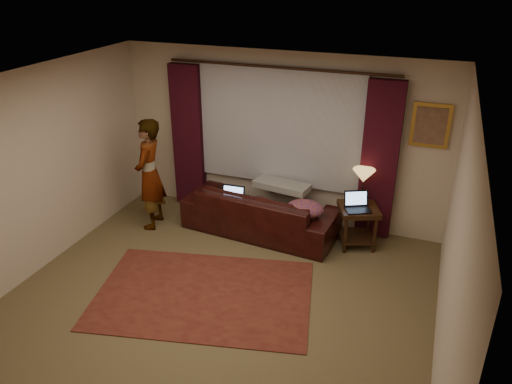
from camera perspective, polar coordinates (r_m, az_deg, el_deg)
floor at (r=6.11m, az=-4.96°, el=-12.97°), size 5.00×5.00×0.01m
ceiling at (r=4.95m, az=-6.09°, el=11.46°), size 5.00×5.00×0.02m
wall_back at (r=7.55m, az=2.77°, el=6.12°), size 5.00×0.02×2.60m
wall_front at (r=3.74m, az=-23.14°, el=-18.52°), size 5.00×0.02×2.60m
wall_left at (r=6.81m, az=-24.82°, el=1.53°), size 0.02×5.00×2.60m
wall_right at (r=4.97m, az=21.70°, el=-6.54°), size 0.02×5.00×2.60m
sheer_curtain at (r=7.43m, az=2.66°, el=7.43°), size 2.50×0.05×1.80m
drape_left at (r=8.05m, az=-7.75°, el=6.25°), size 0.50×0.14×2.30m
drape_right at (r=7.20m, az=13.91°, el=3.40°), size 0.50×0.14×2.30m
curtain_rod at (r=7.17m, az=2.68°, el=14.04°), size 0.04×0.04×3.40m
picture_frame at (r=7.06m, az=19.32°, el=7.20°), size 0.50×0.04×0.60m
sofa at (r=7.39m, az=0.54°, el=-1.35°), size 2.37×1.20×0.92m
throw_blanket at (r=7.37m, az=3.00°, el=2.52°), size 0.88×0.46×0.10m
clothing_pile at (r=7.02m, az=5.64°, el=-1.95°), size 0.62×0.53×0.22m
laptop_sofa at (r=7.32m, az=-2.91°, el=-0.58°), size 0.37×0.39×0.25m
area_rug at (r=6.31m, az=-5.99°, el=-11.51°), size 2.94×2.27×0.01m
end_table at (r=7.25m, az=11.48°, el=-3.85°), size 0.69×0.69×0.61m
tiffany_lamp at (r=7.16m, az=12.09°, el=0.68°), size 0.44×0.44×0.50m
laptop_table at (r=6.96m, az=11.66°, el=-1.18°), size 0.46×0.48×0.24m
person at (r=7.57m, az=-12.07°, el=1.98°), size 0.59×0.59×1.70m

